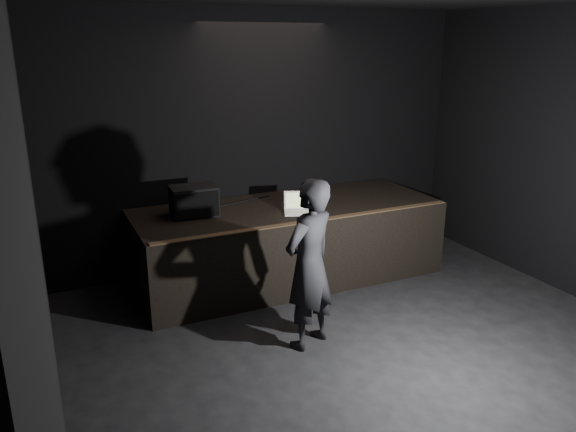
% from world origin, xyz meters
% --- Properties ---
extents(ground, '(7.00, 7.00, 0.00)m').
position_xyz_m(ground, '(0.00, 0.00, 0.00)').
color(ground, black).
rests_on(ground, ground).
extents(room_walls, '(6.10, 7.10, 3.52)m').
position_xyz_m(room_walls, '(0.00, 0.00, 2.02)').
color(room_walls, black).
rests_on(room_walls, ground).
extents(stage_riser, '(4.00, 1.50, 1.00)m').
position_xyz_m(stage_riser, '(0.00, 2.73, 0.50)').
color(stage_riser, black).
rests_on(stage_riser, ground).
extents(riser_lip, '(3.92, 0.10, 0.01)m').
position_xyz_m(riser_lip, '(0.00, 2.02, 1.01)').
color(riser_lip, brown).
rests_on(riser_lip, stage_riser).
extents(stage_monitor, '(0.58, 0.44, 0.37)m').
position_xyz_m(stage_monitor, '(-1.22, 2.84, 1.19)').
color(stage_monitor, black).
rests_on(stage_monitor, stage_riser).
extents(cable, '(0.87, 0.26, 0.02)m').
position_xyz_m(cable, '(-0.47, 3.15, 1.01)').
color(cable, black).
rests_on(cable, stage_riser).
extents(laptop, '(0.45, 0.43, 0.24)m').
position_xyz_m(laptop, '(0.01, 2.43, 1.06)').
color(laptop, silver).
rests_on(laptop, stage_riser).
extents(beer_can, '(0.07, 0.07, 0.16)m').
position_xyz_m(beer_can, '(0.18, 2.51, 1.08)').
color(beer_can, silver).
rests_on(beer_can, stage_riser).
extents(plastic_cup, '(0.08, 0.08, 0.10)m').
position_xyz_m(plastic_cup, '(-0.13, 2.58, 1.05)').
color(plastic_cup, white).
rests_on(plastic_cup, stage_riser).
extents(wii_remote, '(0.08, 0.17, 0.03)m').
position_xyz_m(wii_remote, '(-0.07, 2.08, 1.02)').
color(wii_remote, silver).
rests_on(wii_remote, stage_riser).
extents(person, '(0.77, 0.66, 1.80)m').
position_xyz_m(person, '(-0.56, 1.03, 0.90)').
color(person, black).
rests_on(person, ground).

